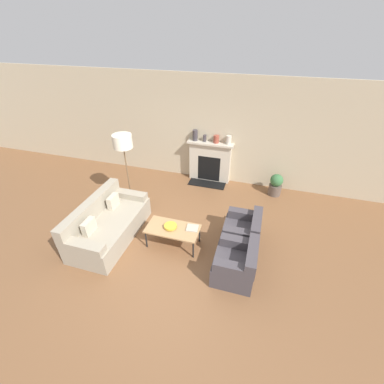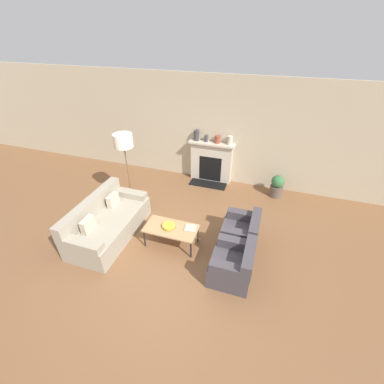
% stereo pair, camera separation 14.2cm
% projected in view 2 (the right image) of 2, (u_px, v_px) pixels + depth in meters
% --- Properties ---
extents(ground_plane, '(18.00, 18.00, 0.00)m').
position_uv_depth(ground_plane, '(163.00, 250.00, 5.26)').
color(ground_plane, brown).
extents(wall_back, '(18.00, 0.06, 2.90)m').
position_uv_depth(wall_back, '(207.00, 130.00, 6.99)').
color(wall_back, '#BCAD8E').
rests_on(wall_back, ground_plane).
extents(fireplace, '(1.28, 0.59, 1.18)m').
position_uv_depth(fireplace, '(211.00, 162.00, 7.31)').
color(fireplace, beige).
rests_on(fireplace, ground_plane).
extents(couch, '(0.97, 1.96, 0.84)m').
position_uv_depth(couch, '(107.00, 223.00, 5.50)').
color(couch, '#9E937F').
rests_on(couch, ground_plane).
extents(armchair_near, '(0.73, 0.81, 0.72)m').
position_uv_depth(armchair_near, '(233.00, 264.00, 4.57)').
color(armchair_near, '#423D42').
rests_on(armchair_near, ground_plane).
extents(armchair_far, '(0.73, 0.81, 0.72)m').
position_uv_depth(armchair_far, '(241.00, 233.00, 5.26)').
color(armchair_far, '#423D42').
rests_on(armchair_far, ground_plane).
extents(coffee_table, '(1.08, 0.55, 0.44)m').
position_uv_depth(coffee_table, '(171.00, 229.00, 5.19)').
color(coffee_table, tan).
rests_on(coffee_table, ground_plane).
extents(bowl, '(0.26, 0.26, 0.06)m').
position_uv_depth(bowl, '(169.00, 226.00, 5.17)').
color(bowl, gold).
rests_on(bowl, coffee_table).
extents(book, '(0.26, 0.24, 0.02)m').
position_uv_depth(book, '(191.00, 228.00, 5.15)').
color(book, '#B2A893').
rests_on(book, coffee_table).
extents(floor_lamp, '(0.43, 0.43, 1.86)m').
position_uv_depth(floor_lamp, '(124.00, 147.00, 5.78)').
color(floor_lamp, brown).
rests_on(floor_lamp, ground_plane).
extents(mantel_vase_left, '(0.14, 0.14, 0.29)m').
position_uv_depth(mantel_vase_left, '(197.00, 135.00, 7.02)').
color(mantel_vase_left, '#3D383D').
rests_on(mantel_vase_left, fireplace).
extents(mantel_vase_center_left, '(0.09, 0.09, 0.18)m').
position_uv_depth(mantel_vase_center_left, '(206.00, 138.00, 6.98)').
color(mantel_vase_center_left, '#3D383D').
rests_on(mantel_vase_center_left, fireplace).
extents(mantel_vase_center_right, '(0.15, 0.15, 0.21)m').
position_uv_depth(mantel_vase_center_right, '(218.00, 139.00, 6.89)').
color(mantel_vase_center_right, brown).
rests_on(mantel_vase_center_right, fireplace).
extents(mantel_vase_right, '(0.14, 0.14, 0.24)m').
position_uv_depth(mantel_vase_right, '(230.00, 140.00, 6.80)').
color(mantel_vase_right, beige).
rests_on(mantel_vase_right, fireplace).
extents(potted_plant, '(0.34, 0.34, 0.60)m').
position_uv_depth(potted_plant, '(277.00, 186.00, 6.77)').
color(potted_plant, brown).
rests_on(potted_plant, ground_plane).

